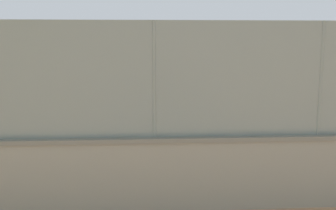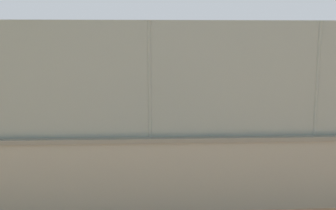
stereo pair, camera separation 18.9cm
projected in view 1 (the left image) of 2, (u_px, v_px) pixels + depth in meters
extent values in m
plane|color=tan|center=(221.00, 109.00, 18.58)|extent=(260.00, 260.00, 0.00)
cube|color=gray|center=(315.00, 172.00, 7.53)|extent=(24.80, 1.03, 1.30)
cube|color=slate|center=(317.00, 136.00, 7.42)|extent=(24.80, 1.09, 0.08)
cube|color=gray|center=(321.00, 79.00, 7.25)|extent=(24.30, 0.74, 2.08)
cylinder|color=gray|center=(321.00, 79.00, 7.25)|extent=(0.07, 0.07, 2.08)
cylinder|color=gray|center=(154.00, 80.00, 7.06)|extent=(0.07, 0.07, 2.08)
cylinder|color=black|center=(125.00, 121.00, 13.80)|extent=(0.21, 0.21, 0.76)
cylinder|color=black|center=(129.00, 120.00, 13.95)|extent=(0.21, 0.21, 0.76)
cylinder|color=#429951|center=(127.00, 102.00, 13.77)|extent=(0.48, 0.48, 0.56)
cylinder|color=brown|center=(122.00, 99.00, 13.50)|extent=(0.45, 0.44, 0.16)
cylinder|color=brown|center=(139.00, 98.00, 13.79)|extent=(0.45, 0.44, 0.16)
sphere|color=brown|center=(127.00, 90.00, 13.71)|extent=(0.22, 0.22, 0.22)
cylinder|color=red|center=(127.00, 88.00, 13.69)|extent=(0.32, 0.32, 0.05)
cylinder|color=black|center=(143.00, 99.00, 13.67)|extent=(0.24, 0.24, 0.04)
ellipsoid|color=#333338|center=(148.00, 99.00, 13.54)|extent=(0.23, 0.23, 0.24)
cylinder|color=black|center=(143.00, 97.00, 19.52)|extent=(0.20, 0.20, 0.80)
cylinder|color=black|center=(140.00, 97.00, 19.68)|extent=(0.20, 0.20, 0.80)
cylinder|color=#D14C42|center=(141.00, 83.00, 19.49)|extent=(0.46, 0.46, 0.59)
cylinder|color=#D8AD84|center=(145.00, 81.00, 19.25)|extent=(0.53, 0.35, 0.17)
cylinder|color=#D8AD84|center=(143.00, 80.00, 19.88)|extent=(0.53, 0.35, 0.17)
sphere|color=#D8AD84|center=(141.00, 75.00, 19.42)|extent=(0.22, 0.22, 0.22)
cylinder|color=black|center=(141.00, 73.00, 19.41)|extent=(0.32, 0.32, 0.05)
cylinder|color=black|center=(146.00, 80.00, 19.99)|extent=(0.28, 0.18, 0.04)
ellipsoid|color=#333338|center=(150.00, 80.00, 20.11)|extent=(0.28, 0.17, 0.24)
sphere|color=yellow|center=(117.00, 138.00, 12.66)|extent=(0.10, 0.10, 0.10)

